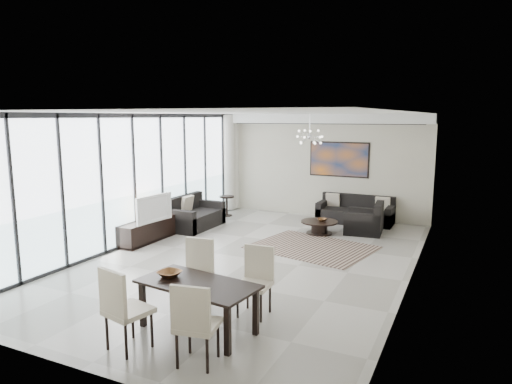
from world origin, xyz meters
The scene contains 20 objects.
room_shell centered at (0.46, 0.00, 1.45)m, with size 6.00×9.00×2.90m.
window_wall centered at (-2.86, 0.00, 1.47)m, with size 0.37×8.95×2.90m.
soffit centered at (0.00, 4.30, 2.77)m, with size 5.98×0.40×0.26m, color white.
painting centered at (0.50, 4.47, 1.65)m, with size 1.68×0.04×0.98m, color #C6651B.
chandelier centered at (0.30, 2.50, 2.35)m, with size 0.66×0.66×0.71m.
rug centered at (0.82, 1.28, 0.01)m, with size 2.47×1.90×0.01m, color black.
coffee_table centered at (0.59, 2.51, 0.18)m, with size 0.90×0.90×0.31m.
bowl_coffee centered at (0.65, 2.50, 0.35)m, with size 0.23×0.23×0.07m, color brown.
sofa_main centered at (1.11, 4.07, 0.24)m, with size 1.99×0.81×0.72m.
loveseat centered at (-2.55, 1.74, 0.27)m, with size 0.91×1.61×0.81m.
armchair centered at (1.59, 3.05, 0.26)m, with size 0.94×0.98×0.76m.
side_table centered at (-2.44, 3.32, 0.39)m, with size 0.42×0.42×0.58m.
tv_console centered at (-2.76, 0.13, 0.25)m, with size 0.45×1.58×0.50m, color black.
television centered at (-2.60, 0.10, 0.80)m, with size 1.06×0.14×0.61m, color gray.
dining_table centered at (0.67, -3.10, 0.58)m, with size 1.69×1.00×0.67m.
dining_chair_sw centered at (0.15, -3.97, 0.61)m, with size 0.58×0.58×1.06m.
dining_chair_se centered at (1.13, -3.89, 0.58)m, with size 0.54×0.54×1.01m.
dining_chair_nw centered at (0.18, -2.35, 0.58)m, with size 0.51×0.51×1.00m.
dining_chair_ne centered at (1.14, -2.26, 0.57)m, with size 0.47×0.47×0.99m.
bowl_dining centered at (0.20, -3.07, 0.71)m, with size 0.31×0.31×0.08m, color brown.
Camera 1 is at (3.82, -7.95, 2.83)m, focal length 32.00 mm.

